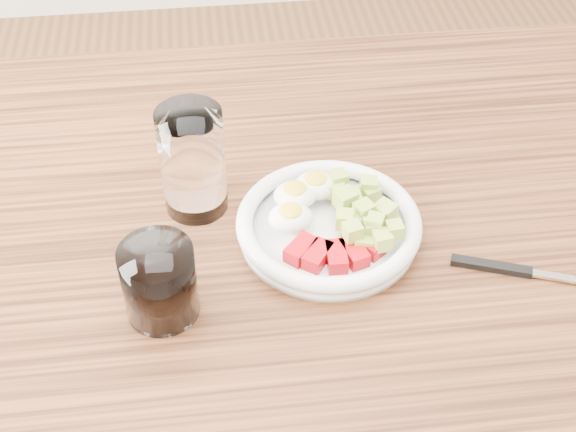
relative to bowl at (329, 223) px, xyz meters
The scene contains 5 objects.
dining_table 0.13m from the bowl, behind, with size 1.50×0.90×0.77m.
bowl is the anchor object (origin of this frame).
fork 0.22m from the bowl, 23.14° to the right, with size 0.18×0.08×0.01m.
water_glass 0.18m from the bowl, 154.93° to the left, with size 0.08×0.08×0.14m, color white.
coffee_glass 0.22m from the bowl, 154.32° to the right, with size 0.08×0.08×0.09m.
Camera 1 is at (-0.09, -0.67, 1.45)m, focal length 50.00 mm.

